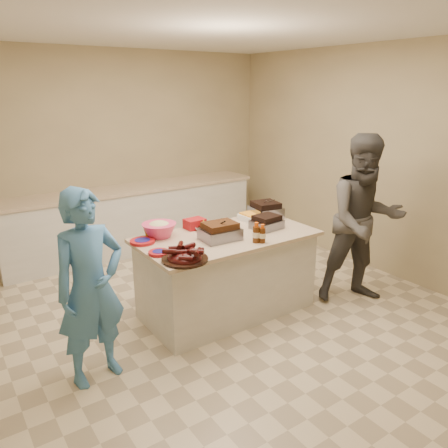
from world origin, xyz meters
TOP-DOWN VIEW (x-y plane):
  - room at (0.00, 0.00)m, footprint 4.50×5.00m
  - back_counter at (0.00, 2.20)m, footprint 3.60×0.64m
  - island at (0.06, -0.01)m, footprint 1.74×0.92m
  - rib_platter at (-0.60, -0.35)m, footprint 0.41×0.41m
  - pulled_pork_tray at (-0.07, -0.08)m, footprint 0.37×0.29m
  - brisket_tray at (0.51, -0.07)m, footprint 0.31×0.27m
  - roasting_pan at (0.76, 0.24)m, footprint 0.35×0.35m
  - coleslaw_bowl at (-0.51, 0.31)m, footprint 0.33×0.33m
  - sausage_plate at (0.11, 0.22)m, footprint 0.31×0.31m
  - mac_cheese_dish at (0.61, 0.26)m, footprint 0.31×0.23m
  - bbq_bottle_a at (0.16, -0.34)m, footprint 0.07×0.07m
  - bbq_bottle_b at (0.21, -0.38)m, footprint 0.06×0.06m
  - mustard_bottle at (-0.05, 0.23)m, footprint 0.04×0.04m
  - sauce_bowl at (-0.07, 0.24)m, footprint 0.12×0.04m
  - plate_stack_large at (-0.72, 0.24)m, footprint 0.23×0.23m
  - plate_stack_small at (-0.72, -0.10)m, footprint 0.18×0.18m
  - plastic_cup at (-0.60, 0.35)m, footprint 0.09×0.09m
  - basket_stack at (-0.09, 0.35)m, footprint 0.20×0.16m
  - guest_blue at (-1.39, -0.31)m, footprint 0.82×1.61m
  - guest_gray at (1.39, -0.59)m, footprint 1.55×1.97m

SIDE VIEW (x-z plane):
  - room at x=0.00m, z-range -1.35..1.35m
  - island at x=0.06m, z-range -0.41..0.41m
  - guest_blue at x=-1.39m, z-range -0.18..0.18m
  - guest_gray at x=1.39m, z-range -0.34..0.34m
  - back_counter at x=0.00m, z-range 0.00..0.90m
  - rib_platter at x=-0.60m, z-range 0.75..0.90m
  - pulled_pork_tray at x=-0.07m, z-range 0.77..0.88m
  - brisket_tray at x=0.51m, z-range 0.78..0.87m
  - roasting_pan at x=0.76m, z-range 0.76..0.88m
  - coleslaw_bowl at x=-0.51m, z-range 0.71..0.94m
  - sausage_plate at x=0.11m, z-range 0.80..0.85m
  - mac_cheese_dish at x=0.61m, z-range 0.78..0.87m
  - bbq_bottle_a at x=0.16m, z-range 0.73..0.92m
  - bbq_bottle_b at x=0.21m, z-range 0.74..0.91m
  - mustard_bottle at x=-0.05m, z-range 0.77..0.88m
  - sauce_bowl at x=-0.07m, z-range 0.76..0.89m
  - plate_stack_large at x=-0.72m, z-range 0.81..0.84m
  - plate_stack_small at x=-0.72m, z-range 0.81..0.84m
  - plastic_cup at x=-0.60m, z-range 0.78..0.87m
  - basket_stack at x=-0.09m, z-range 0.77..0.87m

